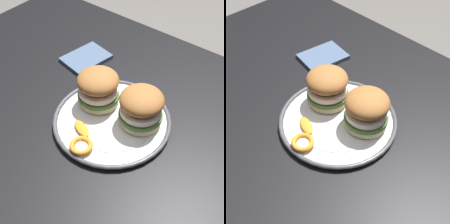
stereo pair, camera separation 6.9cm
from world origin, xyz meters
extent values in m
cube|color=black|center=(0.00, 0.00, 0.75)|extent=(1.31, 0.91, 0.03)
cube|color=black|center=(-0.60, 0.40, 0.37)|extent=(0.06, 0.06, 0.74)
cylinder|color=white|center=(0.05, -0.01, 0.77)|extent=(0.29, 0.29, 0.01)
torus|color=#4C4C51|center=(0.05, -0.01, 0.78)|extent=(0.31, 0.31, 0.01)
cylinder|color=white|center=(0.05, -0.01, 0.78)|extent=(0.22, 0.22, 0.00)
cylinder|color=beige|center=(-0.02, 0.02, 0.79)|extent=(0.11, 0.11, 0.02)
cylinder|color=#477033|center=(-0.02, 0.02, 0.81)|extent=(0.11, 0.11, 0.01)
cylinder|color=#BC3828|center=(-0.02, 0.02, 0.82)|extent=(0.10, 0.10, 0.01)
cylinder|color=silver|center=(-0.02, 0.02, 0.83)|extent=(0.11, 0.11, 0.01)
ellipsoid|color=#A36633|center=(-0.02, 0.02, 0.86)|extent=(0.12, 0.12, 0.05)
cylinder|color=beige|center=(0.11, 0.03, 0.79)|extent=(0.11, 0.11, 0.02)
cylinder|color=#477033|center=(0.11, 0.03, 0.81)|extent=(0.11, 0.11, 0.01)
cylinder|color=#BC3828|center=(0.11, 0.03, 0.82)|extent=(0.10, 0.10, 0.01)
cylinder|color=silver|center=(0.11, 0.03, 0.83)|extent=(0.11, 0.11, 0.01)
ellipsoid|color=#A36633|center=(0.11, 0.03, 0.86)|extent=(0.13, 0.13, 0.05)
torus|color=orange|center=(0.05, -0.13, 0.79)|extent=(0.07, 0.07, 0.01)
cylinder|color=#F4E5C6|center=(0.05, -0.13, 0.79)|extent=(0.03, 0.03, 0.00)
ellipsoid|color=orange|center=(0.01, -0.09, 0.79)|extent=(0.07, 0.05, 0.01)
cube|color=slate|center=(-0.19, 0.16, 0.77)|extent=(0.13, 0.16, 0.01)
camera|label=1|loc=(0.39, -0.44, 1.39)|focal=49.62mm
camera|label=2|loc=(0.44, -0.39, 1.39)|focal=49.62mm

